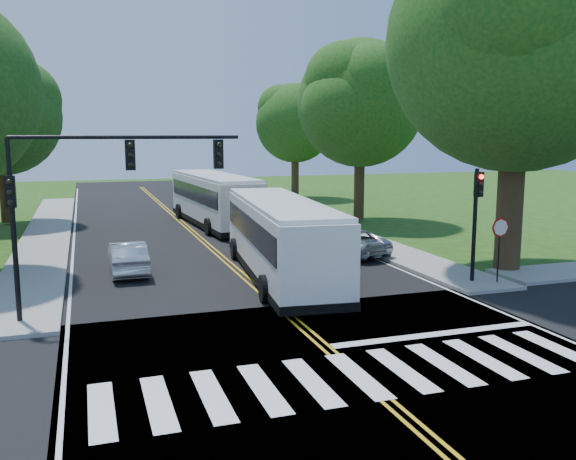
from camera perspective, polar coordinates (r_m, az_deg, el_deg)
name	(u,v)px	position (r m, az deg, el deg)	size (l,w,h in m)	color
ground	(349,368)	(15.80, 5.76, -12.77)	(140.00, 140.00, 0.00)	#204611
road	(209,246)	(32.47, -7.41, -1.50)	(14.00, 96.00, 0.01)	black
cross_road	(349,368)	(15.80, 5.76, -12.75)	(60.00, 12.00, 0.01)	black
center_line	(196,234)	(36.35, -8.64, -0.41)	(0.36, 70.00, 0.01)	gold
edge_line_w	(74,241)	(35.83, -19.41, -0.95)	(0.12, 70.00, 0.01)	silver
edge_line_e	(304,229)	(38.08, 1.48, 0.12)	(0.12, 70.00, 0.01)	silver
crosswalk	(358,375)	(15.37, 6.55, -13.35)	(12.60, 3.00, 0.01)	silver
stop_bar	(436,334)	(18.70, 13.65, -9.45)	(6.60, 0.40, 0.01)	silver
sidewalk_nw	(48,233)	(38.84, -21.58, -0.25)	(2.60, 40.00, 0.15)	gray
sidewalk_ne	(309,220)	(41.38, 2.01, 0.90)	(2.60, 40.00, 0.15)	gray
tree_ne_big	(519,41)	(27.63, 20.81, 16.24)	(10.80, 10.80, 14.91)	#312213
tree_west_far	(0,116)	(43.64, -25.37, 9.59)	(7.60, 7.60, 10.67)	#312213
tree_east_mid	(361,104)	(41.35, 6.81, 11.65)	(8.40, 8.40, 11.93)	#312213
tree_east_far	(295,123)	(56.52, 0.68, 9.94)	(7.20, 7.20, 10.34)	#312213
signal_nw	(93,182)	(19.84, -17.81, 4.30)	(7.15, 0.46, 5.66)	black
signal_ne	(476,210)	(24.59, 17.20, 1.82)	(0.30, 0.46, 4.40)	black
stop_sign	(500,234)	(24.83, 19.22, -0.39)	(0.76, 0.08, 2.53)	black
bus_lead	(280,237)	(24.98, -0.73, -0.62)	(3.92, 12.51, 3.18)	silver
bus_follow	(214,199)	(39.72, -6.96, 2.94)	(3.68, 12.88, 3.30)	silver
hatchback	(128,258)	(26.56, -14.75, -2.53)	(1.45, 4.17, 1.37)	silver
suv	(346,242)	(29.78, 5.48, -1.12)	(2.17, 4.71, 1.31)	#A5A6AC
dark_sedan	(308,229)	(34.03, 1.89, 0.11)	(1.73, 4.27, 1.24)	black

